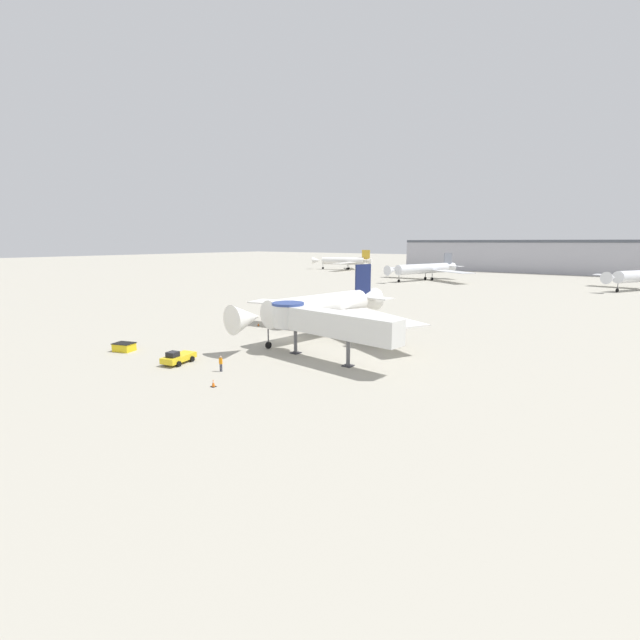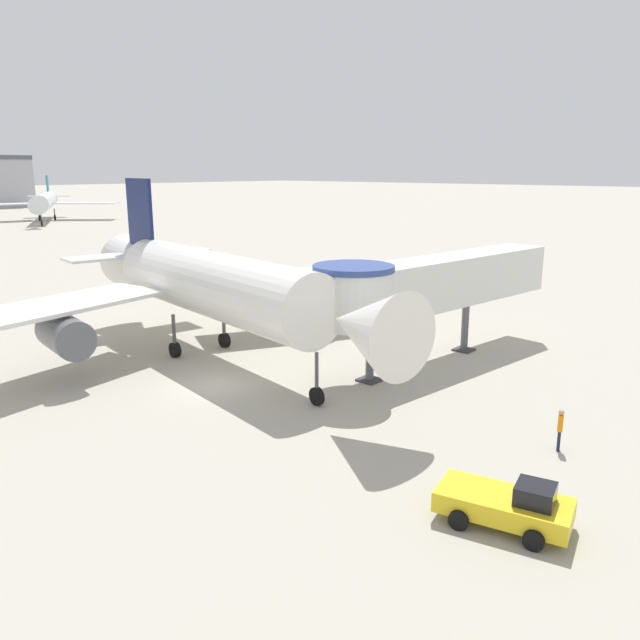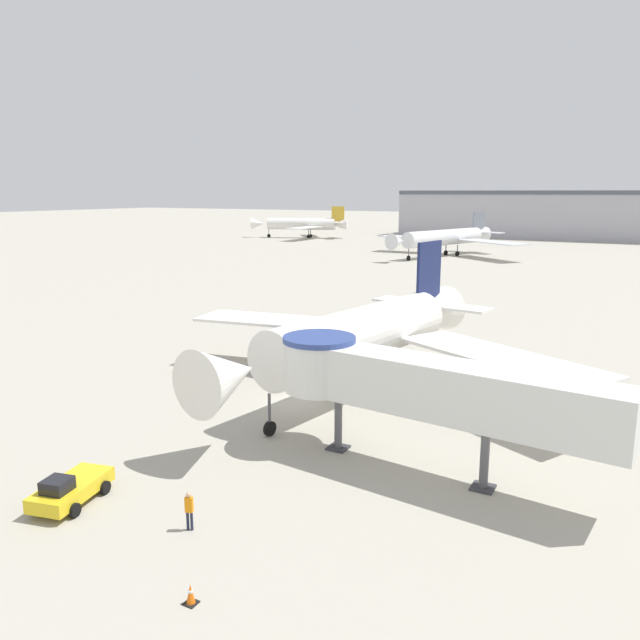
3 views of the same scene
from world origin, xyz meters
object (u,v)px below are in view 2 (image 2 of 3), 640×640
at_px(main_airplane, 210,286).
at_px(pushback_tug_yellow, 507,504).
at_px(background_jet_teal_tail, 45,201).
at_px(ground_crew_marshaller, 560,427).
at_px(jet_bridge, 426,284).

relative_size(main_airplane, pushback_tug_yellow, 7.53).
bearing_deg(background_jet_teal_tail, ground_crew_marshaller, -77.71).
bearing_deg(main_airplane, ground_crew_marshaller, -77.35).
bearing_deg(pushback_tug_yellow, background_jet_teal_tail, 57.70).
relative_size(jet_bridge, pushback_tug_yellow, 4.15).
xyz_separation_m(main_airplane, background_jet_teal_tail, (38.79, 105.33, -0.18)).
xyz_separation_m(pushback_tug_yellow, ground_crew_marshaller, (6.44, 0.87, 0.30)).
bearing_deg(main_airplane, jet_bridge, -44.39).
distance_m(jet_bridge, background_jet_teal_tail, 119.49).
bearing_deg(jet_bridge, pushback_tug_yellow, -132.34).
distance_m(main_airplane, ground_crew_marshaller, 20.60).
bearing_deg(jet_bridge, background_jet_teal_tail, 80.74).
xyz_separation_m(jet_bridge, ground_crew_marshaller, (-6.11, -10.31, -3.67)).
bearing_deg(background_jet_teal_tail, jet_bridge, -76.31).
bearing_deg(background_jet_teal_tail, pushback_tug_yellow, -80.24).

